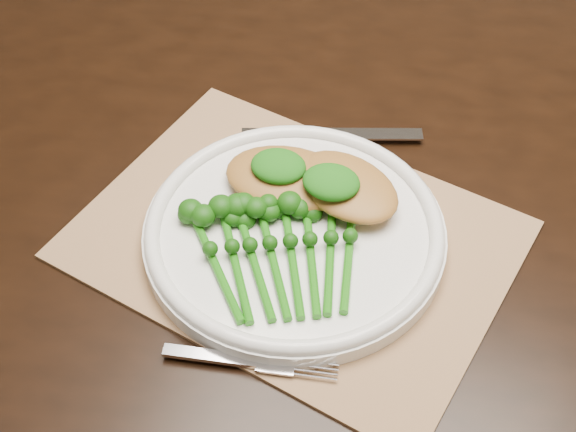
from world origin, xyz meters
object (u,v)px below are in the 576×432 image
(dining_table, at_px, (380,330))
(placemat, at_px, (294,239))
(dinner_plate, at_px, (294,231))
(broccolini_bundle, at_px, (283,263))
(chicken_fillet_left, at_px, (288,178))

(dining_table, height_order, placemat, placemat)
(placemat, bearing_deg, dining_table, 78.85)
(dinner_plate, xyz_separation_m, broccolini_bundle, (0.00, -0.05, 0.01))
(placemat, height_order, broccolini_bundle, broccolini_bundle)
(placemat, relative_size, broccolini_bundle, 1.99)
(chicken_fillet_left, distance_m, broccolini_bundle, 0.11)
(placemat, xyz_separation_m, chicken_fillet_left, (-0.02, 0.05, 0.03))
(dinner_plate, distance_m, chicken_fillet_left, 0.06)
(dining_table, bearing_deg, dinner_plate, -124.18)
(dining_table, xyz_separation_m, broccolini_bundle, (-0.08, -0.22, 0.40))
(dining_table, distance_m, broccolini_bundle, 0.46)
(dining_table, bearing_deg, chicken_fillet_left, -139.59)
(placemat, bearing_deg, broccolini_bundle, -70.66)
(dining_table, height_order, dinner_plate, dinner_plate)
(broccolini_bundle, bearing_deg, dinner_plate, 70.49)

